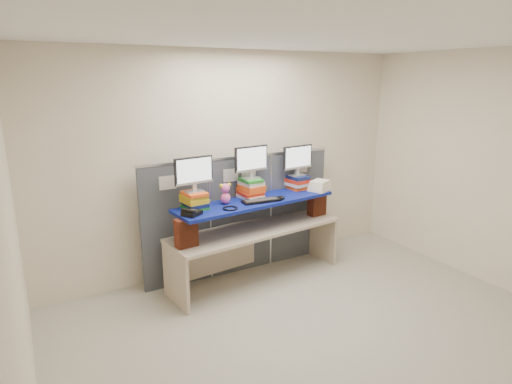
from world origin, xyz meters
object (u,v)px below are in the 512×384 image
monitor_left (194,172)px  monitor_center (251,160)px  blue_board (256,201)px  desk_phone (191,213)px  desk (256,238)px  keyboard (261,201)px  monitor_right (298,159)px

monitor_left → monitor_center: bearing=-0.0°
blue_board → desk_phone: 0.91m
desk → blue_board: bearing=-6.3°
blue_board → keyboard: size_ratio=4.28×
blue_board → desk: bearing=173.7°
blue_board → monitor_center: 0.50m
monitor_center → keyboard: 0.50m
monitor_center → keyboard: bearing=-91.9°
blue_board → monitor_left: size_ratio=4.47×
monitor_right → keyboard: size_ratio=0.96×
desk_phone → blue_board: bearing=-18.9°
blue_board → monitor_right: (0.73, 0.20, 0.43)m
desk → blue_board: (0.00, 0.00, 0.47)m
desk → blue_board: size_ratio=1.11×
monitor_right → desk_phone: (-1.63, -0.38, -0.38)m
monitor_left → monitor_right: bearing=0.0°
monitor_center → desk_phone: 1.04m
blue_board → monitor_left: bearing=171.1°
monitor_left → blue_board: bearing=-8.9°
desk → monitor_left: size_ratio=4.98×
blue_board → desk_phone: size_ratio=8.54×
monitor_center → blue_board: bearing=-96.8°
monitor_left → keyboard: monitor_left is taller
keyboard → monitor_right: bearing=27.4°
desk_phone → monitor_right: bearing=-17.2°
blue_board → monitor_right: size_ratio=4.47×
monitor_center → monitor_right: monitor_center is taller
desk → desk_phone: (-0.89, -0.18, 0.52)m
monitor_right → keyboard: (-0.71, -0.30, -0.39)m
desk → monitor_right: 1.18m
monitor_left → desk_phone: bearing=-126.7°
keyboard → desk_phone: desk_phone is taller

